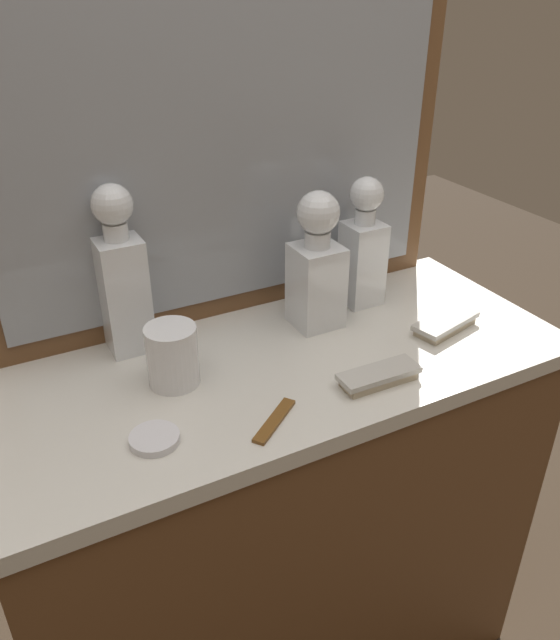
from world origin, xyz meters
TOP-DOWN VIEW (x-y plane):
  - dresser at (0.00, 0.00)m, footprint 1.06×0.46m
  - dresser_mirror at (0.00, 0.21)m, footprint 0.93×0.03m
  - crystal_decanter_right at (-0.22, 0.16)m, footprint 0.08×0.08m
  - crystal_decanter_left at (0.25, 0.12)m, footprint 0.07×0.07m
  - crystal_decanter_rear at (0.12, 0.08)m, footprint 0.09×0.09m
  - crystal_tumbler_right at (-0.19, 0.02)m, footprint 0.09×0.09m
  - silver_brush_front at (0.11, -0.14)m, footprint 0.14×0.05m
  - silver_brush_right at (0.33, -0.06)m, footprint 0.15×0.09m
  - porcelain_dish at (-0.27, -0.11)m, footprint 0.07×0.07m
  - tortoiseshell_comb at (-0.09, -0.15)m, footprint 0.10×0.08m

SIDE VIEW (x-z plane):
  - dresser at x=0.00m, z-range 0.00..0.87m
  - tortoiseshell_comb at x=-0.09m, z-range 0.87..0.87m
  - porcelain_dish at x=-0.27m, z-range 0.87..0.88m
  - silver_brush_front at x=0.11m, z-range 0.87..0.89m
  - silver_brush_right at x=0.33m, z-range 0.87..0.89m
  - crystal_tumbler_right at x=-0.19m, z-range 0.86..0.97m
  - crystal_decanter_left at x=0.25m, z-range 0.84..1.11m
  - crystal_decanter_rear at x=0.12m, z-range 0.84..1.11m
  - crystal_decanter_right at x=-0.22m, z-range 0.84..1.15m
  - dresser_mirror at x=0.00m, z-range 0.87..1.64m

